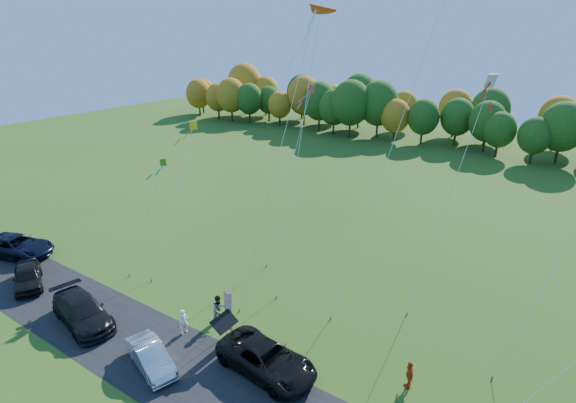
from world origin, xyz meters
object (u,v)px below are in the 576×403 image
Objects in this scene: person_east at (409,374)px; feather_flag at (228,311)px; silver_sedan at (151,357)px; black_suv at (266,359)px.

feather_flag is at bearing -110.89° from person_east.
silver_sedan is at bearing -96.36° from person_east.
black_suv is 1.41× the size of silver_sedan.
person_east is (6.97, 3.27, -0.02)m from black_suv.
feather_flag is (2.16, 4.17, 1.45)m from silver_sedan.
person_east is at bearing -43.88° from silver_sedan.
silver_sedan is at bearing -117.34° from feather_flag.
feather_flag is at bearing -9.03° from silver_sedan.
black_suv is 3.78m from feather_flag.
black_suv is 1.70× the size of feather_flag.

